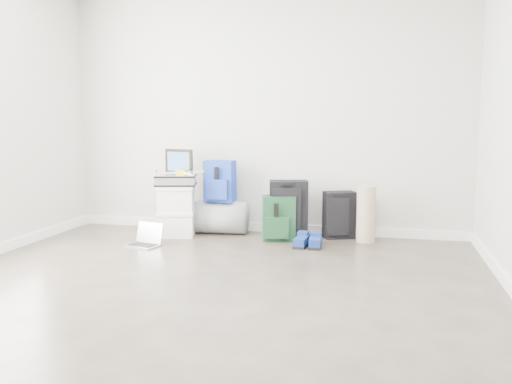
% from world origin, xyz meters
% --- Properties ---
extents(ground, '(5.00, 5.00, 0.00)m').
position_xyz_m(ground, '(0.00, 0.00, 0.00)').
color(ground, '#342B26').
rests_on(ground, ground).
extents(room_envelope, '(4.52, 5.02, 2.71)m').
position_xyz_m(room_envelope, '(0.00, 0.02, 1.72)').
color(room_envelope, beige).
rests_on(room_envelope, ground).
extents(boxes_stack, '(0.45, 0.40, 0.56)m').
position_xyz_m(boxes_stack, '(-0.89, 2.04, 0.28)').
color(boxes_stack, white).
rests_on(boxes_stack, ground).
extents(briefcase, '(0.49, 0.40, 0.12)m').
position_xyz_m(briefcase, '(-0.89, 2.04, 0.62)').
color(briefcase, '#B2B2B7').
rests_on(briefcase, boxes_stack).
extents(painting, '(0.35, 0.12, 0.27)m').
position_xyz_m(painting, '(-0.89, 2.14, 0.82)').
color(painting, black).
rests_on(painting, briefcase).
extents(drone, '(0.46, 0.46, 0.05)m').
position_xyz_m(drone, '(-0.81, 2.02, 0.71)').
color(drone, gold).
rests_on(drone, briefcase).
extents(duffel_bag, '(0.62, 0.41, 0.37)m').
position_xyz_m(duffel_bag, '(-0.46, 2.29, 0.18)').
color(duffel_bag, gray).
rests_on(duffel_bag, ground).
extents(blue_backpack, '(0.33, 0.25, 0.46)m').
position_xyz_m(blue_backpack, '(-0.46, 2.26, 0.59)').
color(blue_backpack, '#173A9B').
rests_on(blue_backpack, duffel_bag).
extents(large_suitcase, '(0.45, 0.34, 0.63)m').
position_xyz_m(large_suitcase, '(0.33, 2.18, 0.31)').
color(large_suitcase, black).
rests_on(large_suitcase, ground).
extents(green_backpack, '(0.38, 0.33, 0.48)m').
position_xyz_m(green_backpack, '(0.24, 2.09, 0.23)').
color(green_backpack, '#12331C').
rests_on(green_backpack, ground).
extents(carry_on, '(0.37, 0.32, 0.51)m').
position_xyz_m(carry_on, '(0.86, 2.34, 0.25)').
color(carry_on, black).
rests_on(carry_on, ground).
extents(shoes, '(0.28, 0.31, 0.10)m').
position_xyz_m(shoes, '(0.59, 1.86, 0.05)').
color(shoes, black).
rests_on(shoes, ground).
extents(rolled_rug, '(0.19, 0.19, 0.59)m').
position_xyz_m(rolled_rug, '(1.15, 2.23, 0.29)').
color(rolled_rug, '#A08671').
rests_on(rolled_rug, ground).
extents(laptop, '(0.37, 0.31, 0.23)m').
position_xyz_m(laptop, '(-1.03, 1.54, 0.06)').
color(laptop, silver).
rests_on(laptop, ground).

